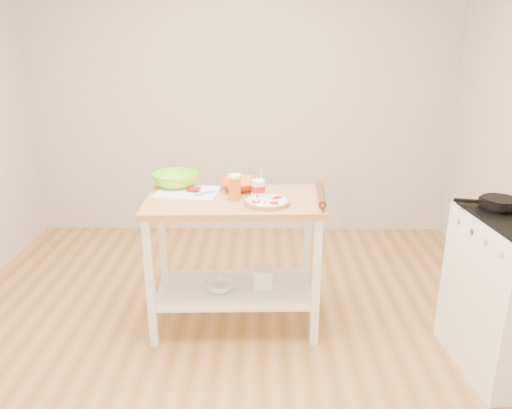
{
  "coord_description": "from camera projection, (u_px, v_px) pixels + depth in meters",
  "views": [
    {
      "loc": [
        0.21,
        -2.5,
        1.89
      ],
      "look_at": [
        0.17,
        0.52,
        0.85
      ],
      "focal_mm": 35.0,
      "sensor_mm": 36.0,
      "label": 1
    }
  ],
  "objects": [
    {
      "name": "shelf_bin",
      "position": [
        263.0,
        277.0,
        3.39
      ],
      "size": [
        0.13,
        0.13,
        0.13
      ],
      "primitive_type": "cube",
      "rotation": [
        0.0,
        0.0,
        0.03
      ],
      "color": "white",
      "rests_on": "prep_island"
    },
    {
      "name": "rolling_pin",
      "position": [
        321.0,
        195.0,
        3.15
      ],
      "size": [
        0.07,
        0.4,
        0.05
      ],
      "primitive_type": "cylinder",
      "rotation": [
        1.57,
        0.0,
        -0.07
      ],
      "color": "brown",
      "rests_on": "prep_island"
    },
    {
      "name": "beer_pint",
      "position": [
        235.0,
        187.0,
        3.12
      ],
      "size": [
        0.08,
        0.08,
        0.16
      ],
      "color": "orange",
      "rests_on": "prep_island"
    },
    {
      "name": "skillet",
      "position": [
        499.0,
        203.0,
        2.85
      ],
      "size": [
        0.36,
        0.23,
        0.03
      ],
      "rotation": [
        0.0,
        0.0,
        -0.19
      ],
      "color": "black",
      "rests_on": "gas_stove"
    },
    {
      "name": "knife",
      "position": [
        177.0,
        186.0,
        3.37
      ],
      "size": [
        0.27,
        0.08,
        0.01
      ],
      "rotation": [
        0.0,
        0.0,
        -0.26
      ],
      "color": "silver",
      "rests_on": "cutting_board"
    },
    {
      "name": "orange_bowl",
      "position": [
        240.0,
        185.0,
        3.34
      ],
      "size": [
        0.31,
        0.31,
        0.06
      ],
      "primitive_type": "imported",
      "rotation": [
        0.0,
        0.0,
        0.21
      ],
      "color": "#E24510",
      "rests_on": "prep_island"
    },
    {
      "name": "green_bowl",
      "position": [
        176.0,
        180.0,
        3.38
      ],
      "size": [
        0.37,
        0.37,
        0.1
      ],
      "primitive_type": "imported",
      "rotation": [
        0.0,
        0.0,
        0.22
      ],
      "color": "#8AE71F",
      "rests_on": "prep_island"
    },
    {
      "name": "prep_island",
      "position": [
        234.0,
        236.0,
        3.25
      ],
      "size": [
        1.13,
        0.64,
        0.9
      ],
      "rotation": [
        0.0,
        0.0,
        0.03
      ],
      "color": "tan",
      "rests_on": "ground"
    },
    {
      "name": "pizza",
      "position": [
        267.0,
        202.0,
        3.06
      ],
      "size": [
        0.28,
        0.28,
        0.04
      ],
      "rotation": [
        0.0,
        0.0,
        0.31
      ],
      "color": "tan",
      "rests_on": "prep_island"
    },
    {
      "name": "room_shell",
      "position": [
        222.0,
        145.0,
        2.55
      ],
      "size": [
        4.04,
        4.54,
        2.74
      ],
      "color": "#B87F44",
      "rests_on": "ground"
    },
    {
      "name": "yogurt_tub",
      "position": [
        258.0,
        188.0,
        3.18
      ],
      "size": [
        0.09,
        0.09,
        0.2
      ],
      "color": "white",
      "rests_on": "prep_island"
    },
    {
      "name": "shelf_glass_bowl",
      "position": [
        219.0,
        286.0,
        3.34
      ],
      "size": [
        0.26,
        0.26,
        0.07
      ],
      "primitive_type": "imported",
      "rotation": [
        0.0,
        0.0,
        -0.31
      ],
      "color": "silver",
      "rests_on": "prep_island"
    },
    {
      "name": "spatula",
      "position": [
        204.0,
        193.0,
        3.21
      ],
      "size": [
        0.14,
        0.11,
        0.01
      ],
      "rotation": [
        0.0,
        0.0,
        0.43
      ],
      "color": "#3EAFA7",
      "rests_on": "cutting_board"
    },
    {
      "name": "cutting_board",
      "position": [
        187.0,
        192.0,
        3.26
      ],
      "size": [
        0.43,
        0.34,
        0.04
      ],
      "rotation": [
        0.0,
        0.0,
        -0.11
      ],
      "color": "white",
      "rests_on": "prep_island"
    }
  ]
}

